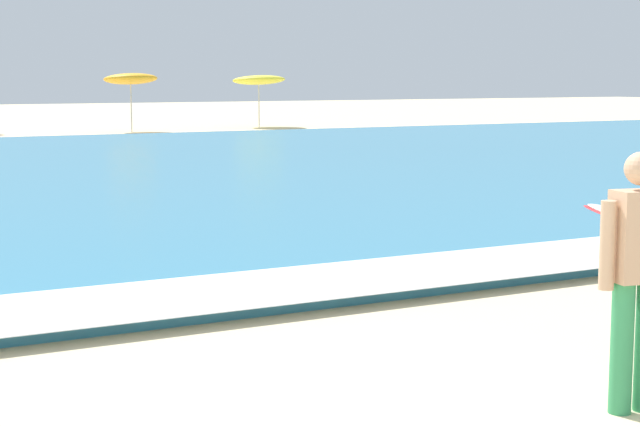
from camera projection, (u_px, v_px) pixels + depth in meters
The scene contains 3 objects.
surf_foam at pixel (124, 302), 9.55m from camera, with size 120.00×1.66×0.01m, color white.
beach_umbrella_3 at pixel (131, 79), 41.08m from camera, with size 2.12×2.15×2.41m.
beach_umbrella_4 at pixel (259, 80), 45.18m from camera, with size 2.30×2.32×2.33m.
Camera 1 is at (-2.87, -4.40, 2.21)m, focal length 58.16 mm.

